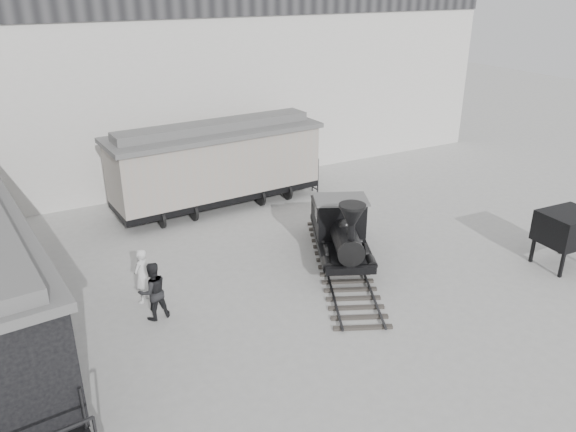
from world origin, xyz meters
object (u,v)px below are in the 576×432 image
visitor_a (142,276)px  coal_hopper (567,231)px  visitor_b (153,291)px  locomotive (341,233)px  boxcar (216,163)px

visitor_a → coal_hopper: 14.81m
visitor_a → visitor_b: bearing=47.6°
locomotive → visitor_b: bearing=-150.9°
visitor_a → coal_hopper: bearing=116.7°
locomotive → visitor_b: (-7.15, -0.53, -0.13)m
locomotive → coal_hopper: bearing=-6.9°
visitor_a → locomotive: bearing=130.9°
visitor_b → coal_hopper: (13.96, -3.68, 0.40)m
boxcar → visitor_a: (-5.25, -6.57, -1.14)m
visitor_b → visitor_a: bearing=-92.6°
locomotive → boxcar: 7.49m
coal_hopper → boxcar: bearing=130.5°
coal_hopper → locomotive: bearing=151.2°
visitor_a → visitor_b: (0.04, -1.14, 0.02)m
boxcar → visitor_b: (-5.21, -7.70, -1.12)m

